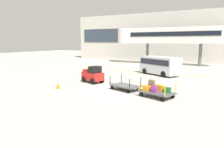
# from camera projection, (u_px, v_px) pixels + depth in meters

# --- Properties ---
(ground_plane) EXTENTS (120.00, 120.00, 0.00)m
(ground_plane) POSITION_uv_depth(u_px,v_px,m) (121.00, 88.00, 17.07)
(ground_plane) COLOR #B2ADA0
(apron_lead_line) EXTENTS (17.95, 0.84, 0.01)m
(apron_lead_line) POSITION_uv_depth(u_px,v_px,m) (131.00, 72.00, 26.78)
(apron_lead_line) COLOR yellow
(apron_lead_line) RESTS_ON ground_plane
(terminal_building) EXTENTS (44.92, 2.51, 9.37)m
(terminal_building) POSITION_uv_depth(u_px,v_px,m) (182.00, 37.00, 38.96)
(terminal_building) COLOR #BCB7AD
(terminal_building) RESTS_ON ground_plane
(jet_bridge) EXTENTS (17.68, 3.00, 6.14)m
(jet_bridge) POSITION_uv_depth(u_px,v_px,m) (163.00, 36.00, 34.68)
(jet_bridge) COLOR silver
(jet_bridge) RESTS_ON ground_plane
(baggage_tug) EXTENTS (2.34, 1.78, 1.58)m
(baggage_tug) POSITION_uv_depth(u_px,v_px,m) (93.00, 75.00, 19.41)
(baggage_tug) COLOR red
(baggage_tug) RESTS_ON ground_plane
(baggage_cart_lead) EXTENTS (3.07, 2.07, 1.10)m
(baggage_cart_lead) POSITION_uv_depth(u_px,v_px,m) (125.00, 86.00, 16.46)
(baggage_cart_lead) COLOR #4C4C4F
(baggage_cart_lead) RESTS_ON ground_plane
(baggage_cart_middle) EXTENTS (3.07, 2.07, 1.11)m
(baggage_cart_middle) POSITION_uv_depth(u_px,v_px,m) (156.00, 90.00, 14.37)
(baggage_cart_middle) COLOR #4C4C4F
(baggage_cart_middle) RESTS_ON ground_plane
(shuttle_van) EXTENTS (5.12, 3.96, 2.10)m
(shuttle_van) POSITION_uv_depth(u_px,v_px,m) (160.00, 64.00, 23.94)
(shuttle_van) COLOR silver
(shuttle_van) RESTS_ON ground_plane
(safety_cone_near) EXTENTS (0.36, 0.36, 0.55)m
(safety_cone_near) POSITION_uv_depth(u_px,v_px,m) (58.00, 85.00, 16.97)
(safety_cone_near) COLOR orange
(safety_cone_near) RESTS_ON ground_plane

